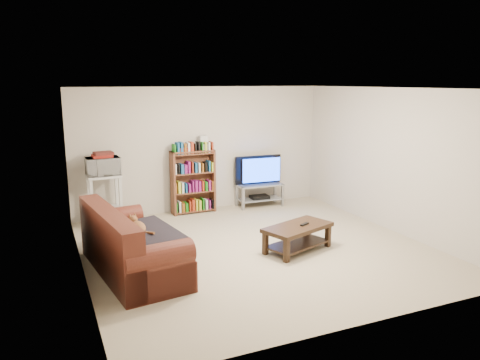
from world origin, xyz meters
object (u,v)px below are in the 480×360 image
tv_stand (260,191)px  coffee_table (298,233)px  bookshelf (193,181)px  sofa (128,250)px

tv_stand → coffee_table: bearing=-100.8°
coffee_table → bookshelf: bookshelf is taller
coffee_table → bookshelf: 2.75m
bookshelf → coffee_table: bearing=-74.5°
coffee_table → tv_stand: tv_stand is taller
sofa → coffee_table: (2.49, -0.18, -0.04)m
coffee_table → tv_stand: 2.59m
coffee_table → tv_stand: bearing=57.7°
sofa → bookshelf: (1.70, 2.43, 0.32)m
coffee_table → tv_stand: size_ratio=1.27×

